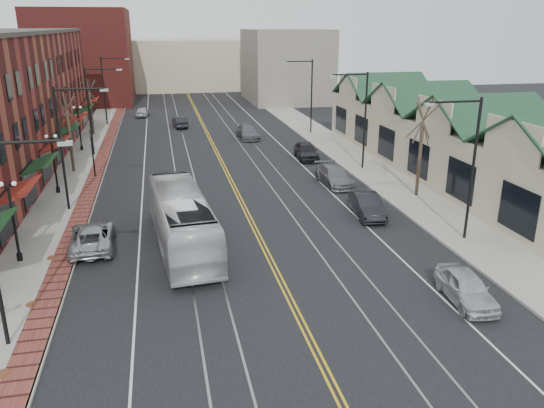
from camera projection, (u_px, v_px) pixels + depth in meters
name	position (u px, v px, depth m)	size (l,w,h in m)	color
ground	(297.00, 314.00, 22.71)	(160.00, 160.00, 0.00)	black
sidewalk_left	(70.00, 193.00, 38.83)	(4.00, 120.00, 0.15)	gray
sidewalk_right	(377.00, 174.00, 43.57)	(4.00, 120.00, 0.15)	gray
building_right	(446.00, 144.00, 44.03)	(8.00, 36.00, 4.60)	#BFAF93
backdrop_left	(84.00, 57.00, 82.09)	(14.00, 18.00, 14.00)	maroon
backdrop_mid	(184.00, 65.00, 99.94)	(22.00, 14.00, 9.00)	#BFAF93
backdrop_right	(286.00, 66.00, 84.07)	(12.00, 16.00, 11.00)	slate
streetlight_l_0	(0.00, 224.00, 18.90)	(3.33, 0.25, 8.00)	black
streetlight_l_1	(67.00, 136.00, 33.71)	(3.33, 0.25, 8.00)	black
streetlight_l_2	(93.00, 102.00, 48.53)	(3.33, 0.25, 8.00)	black
streetlight_l_3	(107.00, 84.00, 63.34)	(3.33, 0.25, 8.00)	black
streetlight_r_0	(467.00, 155.00, 28.82)	(3.33, 0.25, 8.00)	black
streetlight_r_1	(360.00, 111.00, 43.63)	(3.33, 0.25, 8.00)	black
streetlight_r_2	(308.00, 89.00, 58.44)	(3.33, 0.25, 8.00)	black
lamppost_l_1	(14.00, 223.00, 26.87)	(0.84, 0.28, 4.27)	black
lamppost_l_2	(55.00, 165.00, 37.98)	(0.84, 0.28, 4.27)	black
lamppost_l_3	(80.00, 129.00, 50.94)	(0.84, 0.28, 4.27)	black
tree_left_near	(69.00, 131.00, 43.17)	(1.78, 1.37, 6.48)	#382B21
tree_left_far	(91.00, 106.00, 58.06)	(1.66, 1.28, 6.02)	#382B21
tree_right_mid	(421.00, 146.00, 36.93)	(1.90, 1.46, 6.93)	#382B21
manhole_near	(3.00, 374.00, 18.59)	(0.60, 0.60, 0.02)	#592D19
manhole_mid	(33.00, 304.00, 23.22)	(0.60, 0.60, 0.02)	#592D19
manhole_far	(53.00, 258.00, 27.85)	(0.60, 0.60, 0.02)	#592D19
traffic_signal	(92.00, 149.00, 42.07)	(0.18, 0.15, 3.80)	black
transit_bus	(182.00, 220.00, 29.11)	(2.64, 11.30, 3.15)	silver
parked_suv	(92.00, 237.00, 29.17)	(2.27, 4.93, 1.37)	#A3A5AA
parked_car_a	(466.00, 288.00, 23.56)	(1.62, 4.03, 1.37)	#BABBC1
parked_car_b	(367.00, 205.00, 34.11)	(1.52, 4.37, 1.44)	black
parked_car_c	(334.00, 176.00, 40.81)	(1.98, 4.87, 1.41)	slate
parked_car_d	(306.00, 151.00, 48.57)	(1.80, 4.48, 1.53)	black
distant_car_left	(180.00, 122.00, 63.50)	(1.39, 3.98, 1.31)	black
distant_car_right	(248.00, 132.00, 57.39)	(1.96, 4.83, 1.40)	#5D5C63
distant_car_far	(143.00, 112.00, 70.87)	(1.57, 3.90, 1.33)	#B0B2B7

